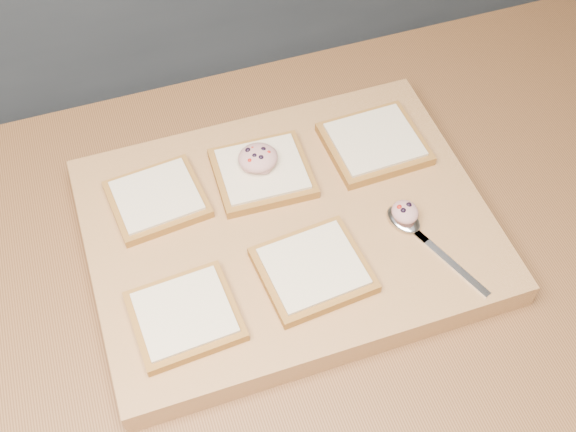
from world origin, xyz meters
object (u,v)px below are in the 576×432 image
object	(u,v)px
bread_far_center	(262,172)
spoon	(410,225)
tuna_salad_dollop	(258,158)
cutting_board	(288,230)

from	to	relation	value
bread_far_center	spoon	bearing A→B (deg)	-42.98
bread_far_center	tuna_salad_dollop	distance (m)	0.02
cutting_board	bread_far_center	bearing A→B (deg)	96.00
tuna_salad_dollop	spoon	bearing A→B (deg)	-44.11
cutting_board	spoon	size ratio (longest dim) A/B	3.07
bread_far_center	cutting_board	bearing A→B (deg)	-84.00
tuna_salad_dollop	spoon	size ratio (longest dim) A/B	0.32
cutting_board	bread_far_center	world-z (taller)	bread_far_center
tuna_salad_dollop	spoon	xyz separation A→B (m)	(0.16, -0.15, -0.03)
bread_far_center	tuna_salad_dollop	bearing A→B (deg)	108.87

